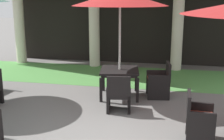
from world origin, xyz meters
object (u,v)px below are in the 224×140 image
Objects in this scene: patio_chair_mid_right_east at (159,81)px; patio_chair_mid_right_south at (119,95)px; terracotta_urn at (159,89)px; patio_table_mid_right at (120,73)px; patio_chair_mid_left_west at (198,119)px.

patio_chair_mid_right_south is at bearing 134.99° from patio_chair_mid_right_east.
patio_chair_mid_right_south is 2.13× the size of terracotta_urn.
patio_chair_mid_right_east reaches higher than terracotta_urn.
patio_chair_mid_left_west is at bearing -50.03° from patio_table_mid_right.
patio_table_mid_right is (-1.84, 2.20, 0.22)m from patio_chair_mid_left_west.
patio_chair_mid_right_east is at bearing 44.99° from patio_chair_mid_right_south.
patio_chair_mid_right_south is (0.17, -1.03, -0.25)m from patio_table_mid_right.
patio_chair_mid_right_east is (1.03, 0.17, -0.22)m from patio_table_mid_right.
patio_chair_mid_right_east is at bearing -81.66° from terracotta_urn.
patio_chair_mid_right_east reaches higher than patio_chair_mid_left_west.
patio_chair_mid_right_south is (-1.68, 1.17, -0.03)m from patio_chair_mid_left_west.
patio_table_mid_right is at bearing -138.55° from patio_chair_mid_left_west.
terracotta_urn is at bearing 15.70° from patio_table_mid_right.
patio_chair_mid_right_south reaches higher than terracotta_urn.
terracotta_urn is at bearing -160.07° from patio_chair_mid_left_west.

